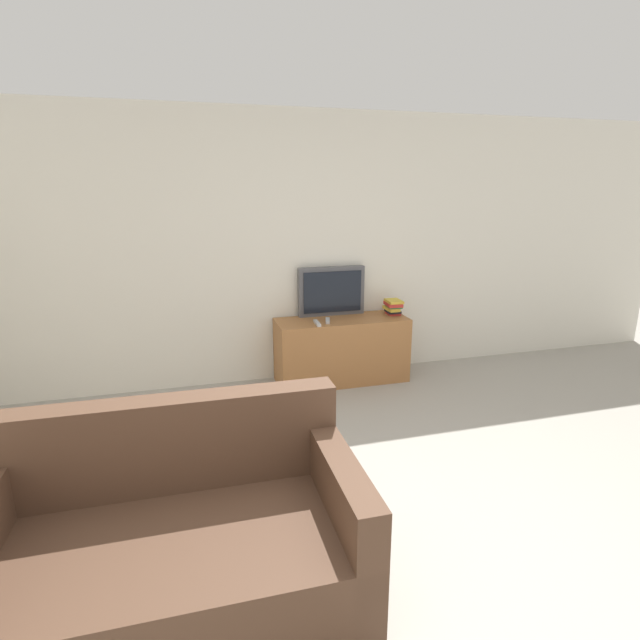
# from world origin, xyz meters

# --- Properties ---
(ground_plane) EXTENTS (14.00, 14.00, 0.00)m
(ground_plane) POSITION_xyz_m (0.00, 0.00, 0.00)
(ground_plane) COLOR #9E998E
(wall_back) EXTENTS (9.00, 0.06, 2.60)m
(wall_back) POSITION_xyz_m (0.00, 3.03, 1.30)
(wall_back) COLOR silver
(wall_back) RESTS_ON ground_plane
(tv_stand) EXTENTS (1.29, 0.46, 0.64)m
(tv_stand) POSITION_xyz_m (0.50, 2.75, 0.32)
(tv_stand) COLOR #9E6638
(tv_stand) RESTS_ON ground_plane
(television) EXTENTS (0.67, 0.09, 0.49)m
(television) POSITION_xyz_m (0.44, 2.94, 0.89)
(television) COLOR #4C4C51
(television) RESTS_ON tv_stand
(couch) EXTENTS (1.69, 0.93, 0.90)m
(couch) POSITION_xyz_m (-1.11, 0.30, 0.30)
(couch) COLOR #4C3323
(couch) RESTS_ON ground_plane
(book_stack) EXTENTS (0.16, 0.24, 0.15)m
(book_stack) POSITION_xyz_m (1.04, 2.77, 0.73)
(book_stack) COLOR #B72D28
(book_stack) RESTS_ON tv_stand
(remote_on_stand) EXTENTS (0.09, 0.17, 0.02)m
(remote_on_stand) POSITION_xyz_m (0.33, 2.69, 0.65)
(remote_on_stand) COLOR #B7B7B7
(remote_on_stand) RESTS_ON tv_stand
(remote_secondary) EXTENTS (0.05, 0.20, 0.02)m
(remote_secondary) POSITION_xyz_m (0.21, 2.63, 0.65)
(remote_secondary) COLOR #B7B7B7
(remote_secondary) RESTS_ON tv_stand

